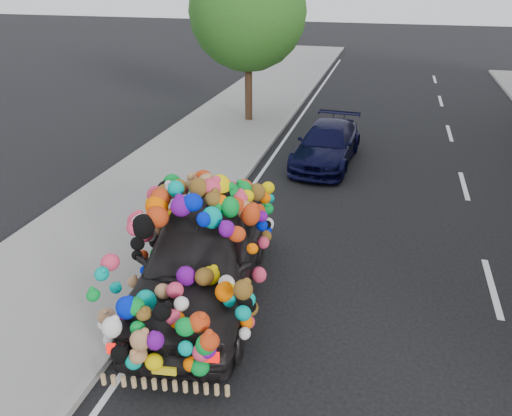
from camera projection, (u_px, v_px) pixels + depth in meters
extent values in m
plane|color=black|center=(302.00, 261.00, 10.15)|extent=(100.00, 100.00, 0.00)
cube|color=gray|center=(112.00, 232.00, 11.13)|extent=(4.00, 60.00, 0.12)
cube|color=gray|center=(194.00, 244.00, 10.67)|extent=(0.15, 60.00, 0.13)
cylinder|color=#332114|center=(249.00, 87.00, 18.71)|extent=(0.28, 0.28, 2.73)
sphere|color=#165216|center=(248.00, 11.00, 17.55)|extent=(4.20, 4.20, 4.20)
imported|color=black|center=(202.00, 256.00, 8.75)|extent=(2.59, 5.02, 1.63)
cube|color=red|center=(115.00, 349.00, 6.68)|extent=(0.23, 0.09, 0.14)
cube|color=red|center=(211.00, 357.00, 6.54)|extent=(0.23, 0.09, 0.14)
cube|color=yellow|center=(164.00, 371.00, 6.73)|extent=(0.34, 0.09, 0.12)
imported|color=black|center=(327.00, 144.00, 15.06)|extent=(1.91, 4.11, 1.16)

